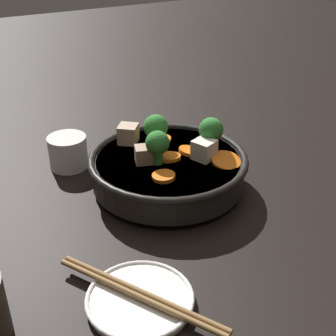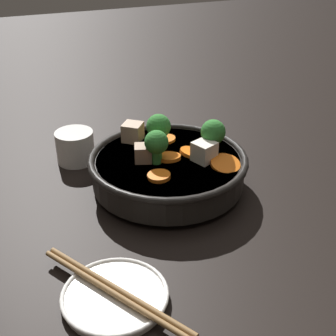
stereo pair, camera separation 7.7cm
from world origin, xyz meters
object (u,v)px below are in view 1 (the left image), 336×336
object	(u,v)px
stirfry_bowl	(168,166)
side_saucer	(140,300)
chopsticks_pair	(140,294)
tea_cup	(68,152)

from	to	relation	value
stirfry_bowl	side_saucer	size ratio (longest dim) A/B	2.00
side_saucer	chopsticks_pair	distance (m)	0.01
tea_cup	chopsticks_pair	bearing A→B (deg)	175.67
tea_cup	side_saucer	bearing A→B (deg)	175.67
chopsticks_pair	tea_cup	bearing A→B (deg)	-4.33
side_saucer	chopsticks_pair	xyz separation A→B (m)	(0.00, 0.00, 0.01)
side_saucer	tea_cup	bearing A→B (deg)	-4.33
stirfry_bowl	chopsticks_pair	size ratio (longest dim) A/B	1.26
side_saucer	tea_cup	distance (m)	0.37
tea_cup	stirfry_bowl	bearing A→B (deg)	-139.00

